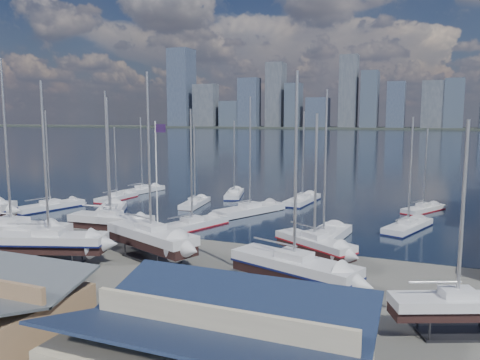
% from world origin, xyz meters
% --- Properties ---
extents(ground, '(1400.00, 1400.00, 0.00)m').
position_xyz_m(ground, '(0.00, -10.00, 0.00)').
color(ground, '#605E59').
rests_on(ground, ground).
extents(water, '(1400.00, 600.00, 0.40)m').
position_xyz_m(water, '(0.00, 300.00, -0.15)').
color(water, '#182738').
rests_on(water, ground).
extents(far_shore, '(1400.00, 80.00, 2.20)m').
position_xyz_m(far_shore, '(0.00, 560.00, 1.10)').
color(far_shore, '#2D332D').
rests_on(far_shore, ground).
extents(skyline, '(639.14, 43.80, 107.69)m').
position_xyz_m(skyline, '(-7.83, 553.76, 39.09)').
color(skyline, '#475166').
rests_on(skyline, far_shore).
extents(shed_blue, '(13.65, 9.45, 4.71)m').
position_xyz_m(shed_blue, '(16.00, -26.00, 2.42)').
color(shed_blue, '#BFB293').
rests_on(shed_blue, ground).
extents(sailboat_cradle_1, '(11.86, 4.49, 18.51)m').
position_xyz_m(sailboat_cradle_1, '(-12.41, -11.68, 2.20)').
color(sailboat_cradle_1, '#2D2D33').
rests_on(sailboat_cradle_1, ground).
extents(sailboat_cradle_2, '(9.42, 3.29, 15.16)m').
position_xyz_m(sailboat_cradle_2, '(-6.95, -3.64, 2.03)').
color(sailboat_cradle_2, '#2D2D33').
rests_on(sailboat_cradle_2, ground).
extents(sailboat_cradle_3, '(10.40, 5.90, 16.20)m').
position_xyz_m(sailboat_cradle_3, '(-6.49, -12.97, 2.08)').
color(sailboat_cradle_3, '#2D2D33').
rests_on(sailboat_cradle_3, ground).
extents(sailboat_cradle_4, '(10.87, 6.77, 17.12)m').
position_xyz_m(sailboat_cradle_4, '(1.05, -8.21, 2.13)').
color(sailboat_cradle_4, '#2D2D33').
rests_on(sailboat_cradle_4, ground).
extents(sailboat_cradle_5, '(10.48, 5.96, 16.32)m').
position_xyz_m(sailboat_cradle_5, '(15.69, -11.74, 2.09)').
color(sailboat_cradle_5, '#2D2D33').
rests_on(sailboat_cradle_5, ground).
extents(sailboat_cradle_6, '(8.12, 6.34, 13.43)m').
position_xyz_m(sailboat_cradle_6, '(15.44, -4.21, 1.94)').
color(sailboat_cradle_6, '#2D2D33').
rests_on(sailboat_cradle_6, ground).
extents(sailboat_cradle_7, '(8.01, 5.06, 12.95)m').
position_xyz_m(sailboat_cradle_7, '(26.49, -14.49, 1.92)').
color(sailboat_cradle_7, '#2D2D33').
rests_on(sailboat_cradle_7, ground).
extents(sailboat_moored_0, '(5.21, 10.25, 14.76)m').
position_xyz_m(sailboat_moored_0, '(-25.57, 6.76, 0.31)').
color(sailboat_moored_0, black).
rests_on(sailboat_moored_0, water).
extents(sailboat_moored_1, '(2.70, 8.27, 12.20)m').
position_xyz_m(sailboat_moored_1, '(-21.65, 16.96, 0.31)').
color(sailboat_moored_1, black).
rests_on(sailboat_moored_1, water).
extents(sailboat_moored_2, '(4.07, 9.39, 13.73)m').
position_xyz_m(sailboat_moored_2, '(-21.97, 24.72, 0.32)').
color(sailboat_moored_2, black).
rests_on(sailboat_moored_2, water).
extents(sailboat_moored_3, '(8.37, 11.70, 17.29)m').
position_xyz_m(sailboat_moored_3, '(-14.49, 5.77, 0.31)').
color(sailboat_moored_3, black).
rests_on(sailboat_moored_3, water).
extents(sailboat_moored_4, '(3.59, 8.62, 12.63)m').
position_xyz_m(sailboat_moored_4, '(-7.62, 17.16, 0.32)').
color(sailboat_moored_4, black).
rests_on(sailboat_moored_4, water).
extents(sailboat_moored_5, '(4.87, 9.19, 13.23)m').
position_xyz_m(sailboat_moored_5, '(-5.37, 27.00, 0.31)').
color(sailboat_moored_5, black).
rests_on(sailboat_moored_5, water).
extents(sailboat_moored_6, '(5.85, 10.23, 14.76)m').
position_xyz_m(sailboat_moored_6, '(-1.15, 4.00, 0.31)').
color(sailboat_moored_6, black).
rests_on(sailboat_moored_6, water).
extents(sailboat_moored_7, '(7.44, 11.30, 16.64)m').
position_xyz_m(sailboat_moored_7, '(2.09, 14.80, 0.32)').
color(sailboat_moored_7, black).
rests_on(sailboat_moored_7, water).
extents(sailboat_moored_8, '(3.66, 10.06, 14.71)m').
position_xyz_m(sailboat_moored_8, '(6.72, 25.49, 0.31)').
color(sailboat_moored_8, black).
rests_on(sailboat_moored_8, water).
extents(sailboat_moored_9, '(4.29, 11.31, 16.66)m').
position_xyz_m(sailboat_moored_9, '(14.67, 3.47, 0.32)').
color(sailboat_moored_9, black).
rests_on(sailboat_moored_9, water).
extents(sailboat_moored_10, '(5.55, 9.56, 13.80)m').
position_xyz_m(sailboat_moored_10, '(22.63, 12.84, 0.31)').
color(sailboat_moored_10, black).
rests_on(sailboat_moored_10, water).
extents(sailboat_moored_11, '(5.92, 8.19, 12.12)m').
position_xyz_m(sailboat_moored_11, '(24.16, 25.22, 0.31)').
color(sailboat_moored_11, black).
rests_on(sailboat_moored_11, water).
extents(car_c, '(3.93, 6.17, 1.58)m').
position_xyz_m(car_c, '(-1.92, -18.06, 0.79)').
color(car_c, gray).
rests_on(car_c, ground).
extents(car_d, '(2.42, 5.22, 1.48)m').
position_xyz_m(car_d, '(8.86, -20.64, 0.74)').
color(car_d, gray).
rests_on(car_d, ground).
extents(flagpole, '(1.12, 0.12, 12.76)m').
position_xyz_m(flagpole, '(1.56, -7.70, 7.40)').
color(flagpole, white).
rests_on(flagpole, ground).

